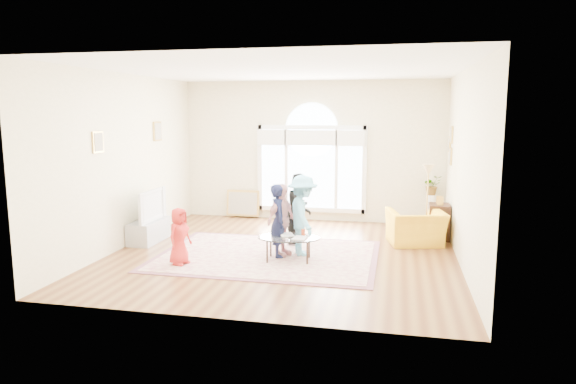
% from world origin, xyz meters
% --- Properties ---
extents(ground, '(6.00, 6.00, 0.00)m').
position_xyz_m(ground, '(0.00, 0.00, 0.00)').
color(ground, '#562F18').
rests_on(ground, ground).
extents(room_shell, '(6.00, 6.00, 6.00)m').
position_xyz_m(room_shell, '(0.01, 2.83, 1.57)').
color(room_shell, '#F0E5BF').
rests_on(room_shell, ground).
extents(area_rug, '(3.60, 2.60, 0.02)m').
position_xyz_m(area_rug, '(-0.24, -0.21, 0.01)').
color(area_rug, beige).
rests_on(area_rug, ground).
extents(rug_border, '(3.80, 2.80, 0.01)m').
position_xyz_m(rug_border, '(-0.24, -0.21, 0.01)').
color(rug_border, '#7D4A58').
rests_on(rug_border, ground).
extents(tv_console, '(0.45, 1.00, 0.42)m').
position_xyz_m(tv_console, '(-2.75, 0.30, 0.21)').
color(tv_console, '#9B9EA3').
rests_on(tv_console, ground).
extents(television, '(0.17, 1.04, 0.60)m').
position_xyz_m(television, '(-2.74, 0.30, 0.72)').
color(television, black).
rests_on(television, tv_console).
extents(coffee_table, '(1.10, 0.76, 0.54)m').
position_xyz_m(coffee_table, '(0.19, -0.44, 0.40)').
color(coffee_table, silver).
rests_on(coffee_table, ground).
extents(armchair, '(1.19, 1.09, 0.66)m').
position_xyz_m(armchair, '(2.32, 1.15, 0.33)').
color(armchair, yellow).
rests_on(armchair, ground).
extents(side_cabinet, '(0.40, 0.50, 0.70)m').
position_xyz_m(side_cabinet, '(2.78, 1.69, 0.35)').
color(side_cabinet, black).
rests_on(side_cabinet, ground).
extents(floor_lamp, '(0.26, 0.26, 1.51)m').
position_xyz_m(floor_lamp, '(2.53, 1.48, 1.28)').
color(floor_lamp, black).
rests_on(floor_lamp, ground).
extents(plant_pedestal, '(0.20, 0.20, 0.70)m').
position_xyz_m(plant_pedestal, '(2.70, 2.86, 0.35)').
color(plant_pedestal, white).
rests_on(plant_pedestal, ground).
extents(potted_plant, '(0.49, 0.46, 0.43)m').
position_xyz_m(potted_plant, '(2.70, 2.86, 0.91)').
color(potted_plant, '#33722D').
rests_on(potted_plant, plant_pedestal).
extents(leaning_picture, '(0.80, 0.14, 0.62)m').
position_xyz_m(leaning_picture, '(-1.63, 2.90, 0.00)').
color(leaning_picture, tan).
rests_on(leaning_picture, ground).
extents(child_red, '(0.42, 0.53, 0.94)m').
position_xyz_m(child_red, '(-1.52, -1.02, 0.49)').
color(child_red, red).
rests_on(child_red, area_rug).
extents(child_navy, '(0.41, 0.52, 1.26)m').
position_xyz_m(child_navy, '(-0.03, -0.23, 0.65)').
color(child_navy, '#111633').
rests_on(child_navy, area_rug).
extents(child_black, '(0.59, 0.71, 1.33)m').
position_xyz_m(child_black, '(0.15, 0.79, 0.69)').
color(child_black, black).
rests_on(child_black, area_rug).
extents(child_pink, '(0.56, 0.80, 1.26)m').
position_xyz_m(child_pink, '(0.00, -0.19, 0.65)').
color(child_pink, pink).
rests_on(child_pink, area_rug).
extents(child_blue, '(0.83, 1.04, 1.41)m').
position_xyz_m(child_blue, '(0.35, -0.05, 0.72)').
color(child_blue, '#6BC4E9').
rests_on(child_blue, area_rug).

